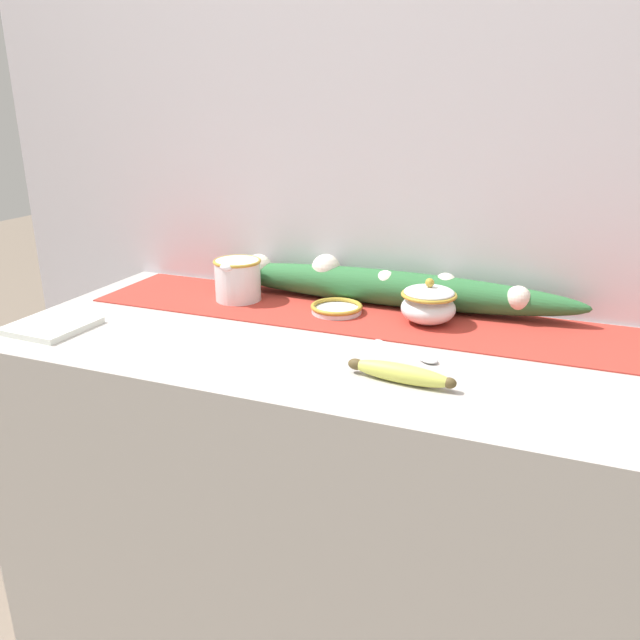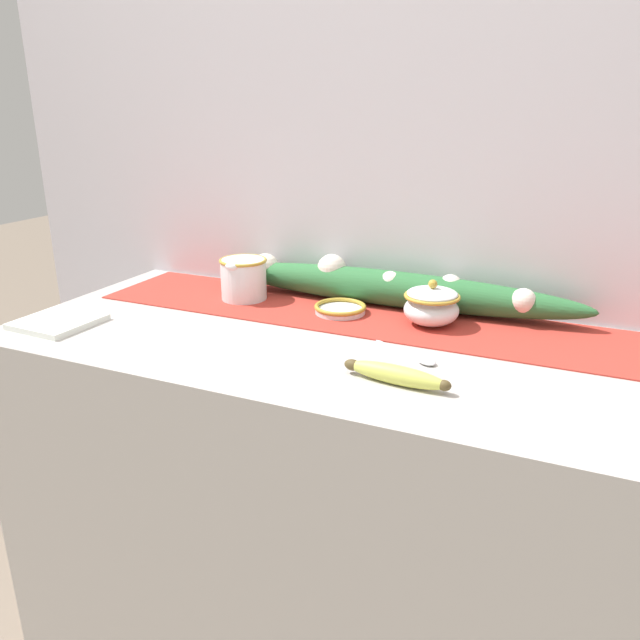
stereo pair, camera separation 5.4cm
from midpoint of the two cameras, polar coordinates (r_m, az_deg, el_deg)
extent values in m
cube|color=#B7B2AD|center=(1.51, 3.66, -18.00)|extent=(1.50, 0.63, 0.89)
cube|color=silver|center=(1.53, 8.81, 13.07)|extent=(2.30, 0.04, 2.40)
cube|color=#B23328|center=(1.44, 6.37, 0.20)|extent=(1.38, 0.28, 0.00)
cylinder|color=white|center=(1.56, -6.00, 3.74)|extent=(0.11, 0.11, 0.10)
torus|color=#B79333|center=(1.55, -6.07, 5.44)|extent=(0.12, 0.12, 0.01)
torus|color=white|center=(1.62, -4.82, 4.61)|extent=(0.05, 0.01, 0.05)
ellipsoid|color=white|center=(1.51, -7.04, 4.89)|extent=(0.03, 0.02, 0.02)
ellipsoid|color=white|center=(1.40, 11.23, 0.90)|extent=(0.12, 0.12, 0.07)
torus|color=#B79333|center=(1.39, 11.32, 2.14)|extent=(0.12, 0.12, 0.01)
ellipsoid|color=white|center=(1.39, 11.33, 2.36)|extent=(0.11, 0.11, 0.02)
sphere|color=#B79333|center=(1.38, 11.39, 3.23)|extent=(0.02, 0.02, 0.02)
cylinder|color=white|center=(1.46, 2.92, 0.84)|extent=(0.12, 0.12, 0.01)
torus|color=#B79333|center=(1.46, 2.93, 1.22)|extent=(0.12, 0.12, 0.01)
ellipsoid|color=#CCD156|center=(1.11, 8.42, -4.99)|extent=(0.19, 0.05, 0.03)
ellipsoid|color=brown|center=(1.14, 4.35, -4.13)|extent=(0.03, 0.02, 0.02)
ellipsoid|color=brown|center=(1.08, 12.72, -5.87)|extent=(0.03, 0.02, 0.02)
cube|color=silver|center=(1.26, 8.14, -2.64)|extent=(0.12, 0.08, 0.00)
ellipsoid|color=silver|center=(1.20, 11.00, -3.75)|extent=(0.05, 0.05, 0.01)
cube|color=white|center=(1.50, -21.89, -0.16)|extent=(0.16, 0.16, 0.01)
ellipsoid|color=#2D6B38|center=(1.51, 7.57, 2.87)|extent=(0.92, 0.09, 0.09)
sphere|color=silver|center=(1.64, -4.06, 4.83)|extent=(0.07, 0.07, 0.07)
sphere|color=silver|center=(1.56, 2.07, 4.71)|extent=(0.07, 0.07, 0.07)
sphere|color=silver|center=(1.50, 7.47, 3.43)|extent=(0.05, 0.05, 0.05)
sphere|color=silver|center=(1.48, 12.85, 3.01)|extent=(0.06, 0.06, 0.06)
sphere|color=silver|center=(1.44, 19.12, 1.64)|extent=(0.06, 0.06, 0.06)
camera|label=1|loc=(0.03, -88.78, 0.43)|focal=35.00mm
camera|label=2|loc=(0.03, 91.22, -0.43)|focal=35.00mm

